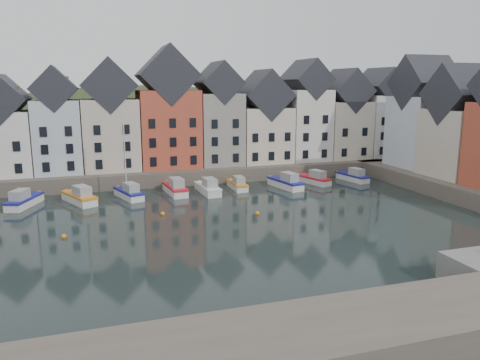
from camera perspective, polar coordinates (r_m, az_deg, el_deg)
name	(u,v)px	position (r m, az deg, el deg)	size (l,w,h in m)	color
ground	(216,233)	(45.54, -2.89, -6.52)	(260.00, 260.00, 0.00)	#1C2727
far_quay	(167,170)	(73.88, -8.87, 1.20)	(90.00, 16.00, 2.00)	#52493F
hillside	(151,236)	(103.59, -10.79, -6.68)	(153.60, 70.40, 64.00)	#28361B
far_terrace	(189,120)	(71.49, -6.25, 7.30)	(72.37, 8.16, 17.78)	beige
right_terrace	(464,125)	(68.75, 25.63, 6.10)	(8.30, 24.25, 16.36)	silver
mooring_buoys	(166,221)	(49.73, -8.95, -4.90)	(20.50, 5.50, 0.50)	orange
boat_b	(24,201)	(60.66, -24.88, -2.31)	(4.00, 6.48, 2.38)	silver
boat_c	(80,197)	(59.86, -18.95, -2.00)	(4.45, 6.67, 2.46)	silver
boat_d	(129,193)	(60.64, -13.36, -1.50)	(3.56, 6.22, 11.36)	silver
boat_e	(175,189)	(61.89, -7.89, -1.03)	(2.53, 6.58, 2.47)	silver
boat_f	(208,188)	(61.77, -3.91, -1.00)	(2.37, 6.37, 2.40)	silver
boat_g	(238,185)	(64.25, -0.30, -0.57)	(1.71, 5.37, 2.06)	silver
boat_h	(286,183)	(65.20, 5.64, -0.33)	(3.18, 6.75, 2.49)	silver
boat_i	(314,179)	(68.57, 9.02, 0.11)	(3.47, 6.11, 2.24)	silver
boat_j	(353,177)	(71.67, 13.64, 0.41)	(2.82, 5.97, 2.20)	silver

